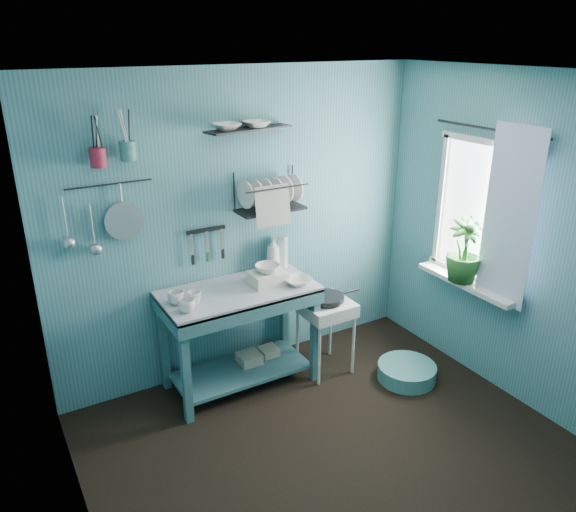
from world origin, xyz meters
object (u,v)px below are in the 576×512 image
work_counter (240,337)px  wash_tub (268,278)px  dish_rack (271,191)px  mug_right (176,298)px  storage_tin_large (249,365)px  mug_left (187,306)px  utensil_cup_magenta (98,157)px  water_bottle (282,252)px  utensil_cup_teal (128,151)px  colander (124,221)px  potted_plant (465,251)px  floor_basin (407,372)px  storage_tin_small (269,358)px  hotplate_stand (325,336)px  mug_mid (195,297)px  soap_bottle (273,253)px

work_counter → wash_tub: 0.54m
dish_rack → mug_right: bearing=-172.0°
wash_tub → storage_tin_large: 0.81m
work_counter → mug_left: 0.70m
utensil_cup_magenta → mug_right: bearing=-31.1°
water_bottle → utensil_cup_teal: (-1.20, 0.01, 0.97)m
work_counter → colander: (-0.75, 0.26, 1.04)m
mug_right → utensil_cup_magenta: 1.13m
work_counter → potted_plant: 1.93m
potted_plant → dish_rack: bearing=145.1°
wash_tub → floor_basin: wash_tub is taller
storage_tin_small → floor_basin: 1.18m
potted_plant → storage_tin_large: (-1.57, 0.76, -0.98)m
wash_tub → storage_tin_small: (0.05, 0.10, -0.81)m
work_counter → water_bottle: (0.52, 0.22, 0.57)m
wash_tub → storage_tin_large: size_ratio=1.27×
hotplate_stand → mug_left: bearing=-168.7°
storage_tin_small → wash_tub: bearing=-116.6°
potted_plant → storage_tin_large: bearing=154.2°
hotplate_stand → floor_basin: 0.74m
mug_right → dish_rack: 1.11m
storage_tin_large → floor_basin: 1.32m
work_counter → dish_rack: (0.39, 0.18, 1.12)m
floor_basin → hotplate_stand: bearing=136.9°
potted_plant → storage_tin_small: potted_plant is taller
mug_left → floor_basin: bearing=-15.9°
mug_mid → hotplate_stand: (1.09, -0.11, -0.58)m
work_counter → mug_right: mug_right is taller
soap_bottle → floor_basin: size_ratio=0.61×
water_bottle → storage_tin_large: water_bottle is taller
mug_left → utensil_cup_teal: bearing=117.2°
mug_left → mug_right: 0.16m
colander → storage_tin_large: 1.61m
work_counter → wash_tub: bearing=-4.9°
dish_rack → floor_basin: (0.83, -0.83, -1.48)m
mug_right → hotplate_stand: bearing=-7.9°
water_bottle → dish_rack: 0.57m
dish_rack → colander: 1.15m
water_bottle → potted_plant: 1.48m
mug_right → utensil_cup_teal: utensil_cup_teal is taller
soap_bottle → storage_tin_large: soap_bottle is taller
colander → mug_left: bearing=-57.1°
hotplate_stand → colander: bearing=175.4°
dish_rack → colander: dish_rack is taller
floor_basin → water_bottle: bearing=129.2°
dish_rack → storage_tin_large: bearing=-159.3°
mug_left → dish_rack: size_ratio=0.22×
colander → floor_basin: colander is taller
mug_right → wash_tub: size_ratio=0.44×
mug_mid → wash_tub: bearing=3.6°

